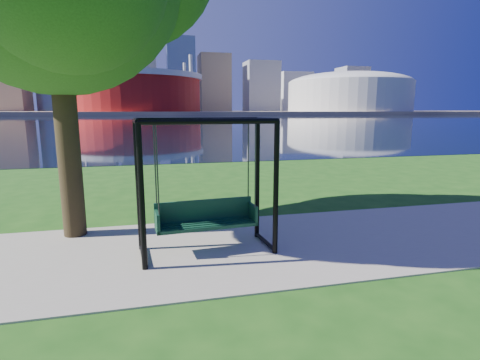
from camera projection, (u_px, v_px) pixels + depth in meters
name	position (u px, v px, depth m)	size (l,w,h in m)	color
ground	(231.00, 240.00, 8.11)	(900.00, 900.00, 0.00)	#1E5114
path	(236.00, 247.00, 7.63)	(120.00, 4.00, 0.03)	#9E937F
river	(155.00, 120.00, 105.60)	(900.00, 180.00, 0.02)	black
far_bank	(151.00, 112.00, 300.40)	(900.00, 228.00, 2.00)	#937F60
stadium	(134.00, 91.00, 227.81)	(83.00, 83.00, 32.00)	maroon
arena	(349.00, 91.00, 260.77)	(84.00, 84.00, 26.56)	beige
skyline	(144.00, 69.00, 305.81)	(392.00, 66.00, 96.50)	gray
swing	(206.00, 189.00, 7.19)	(2.64, 1.30, 2.63)	black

